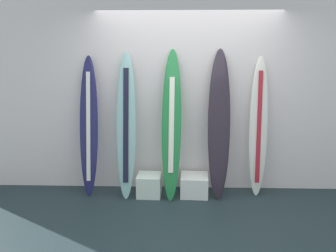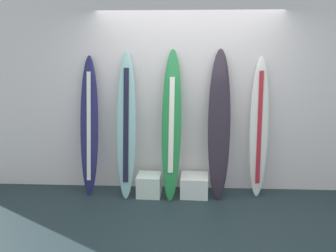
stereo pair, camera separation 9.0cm
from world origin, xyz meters
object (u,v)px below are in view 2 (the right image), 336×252
at_px(surfboard_seafoam, 126,126).
at_px(surfboard_emerald, 171,126).
at_px(display_block_left, 194,185).
at_px(surfboard_navy, 89,127).
at_px(display_block_center, 149,185).
at_px(surfboard_ivory, 259,129).
at_px(surfboard_charcoal, 219,126).

relative_size(surfboard_seafoam, surfboard_emerald, 0.99).
xyz_separation_m(surfboard_seafoam, display_block_left, (0.93, -0.01, -0.83)).
distance_m(surfboard_navy, display_block_center, 1.15).
bearing_deg(surfboard_emerald, display_block_left, 1.71).
distance_m(surfboard_emerald, surfboard_ivory, 1.19).
bearing_deg(surfboard_seafoam, display_block_center, -7.58).
xyz_separation_m(surfboard_emerald, surfboard_ivory, (1.18, 0.10, -0.05)).
bearing_deg(surfboard_ivory, surfboard_seafoam, -177.19).
height_order(surfboard_charcoal, display_block_center, surfboard_charcoal).
relative_size(surfboard_navy, surfboard_charcoal, 0.95).
distance_m(surfboard_charcoal, display_block_center, 1.27).
xyz_separation_m(surfboard_seafoam, surfboard_emerald, (0.61, -0.02, 0.02)).
distance_m(surfboard_charcoal, surfboard_ivory, 0.55).
relative_size(surfboard_emerald, surfboard_ivory, 1.05).
bearing_deg(display_block_left, surfboard_ivory, 6.22).
xyz_separation_m(surfboard_navy, display_block_center, (0.83, -0.08, -0.79)).
xyz_separation_m(surfboard_charcoal, display_block_left, (-0.32, -0.02, -0.85)).
bearing_deg(surfboard_charcoal, surfboard_navy, 179.30).
bearing_deg(surfboard_emerald, surfboard_seafoam, 178.56).
distance_m(surfboard_seafoam, surfboard_charcoal, 1.25).
distance_m(surfboard_ivory, display_block_center, 1.69).
height_order(surfboard_emerald, surfboard_charcoal, surfboard_charcoal).
bearing_deg(display_block_left, display_block_center, -176.81).
height_order(surfboard_ivory, display_block_center, surfboard_ivory).
bearing_deg(surfboard_navy, surfboard_emerald, -2.82).
bearing_deg(display_block_left, surfboard_navy, 178.18).
xyz_separation_m(surfboard_ivory, display_block_left, (-0.86, -0.09, -0.80)).
relative_size(surfboard_navy, display_block_left, 4.90).
xyz_separation_m(surfboard_emerald, display_block_left, (0.32, 0.01, -0.85)).
bearing_deg(display_block_center, display_block_left, 3.19).
bearing_deg(surfboard_navy, surfboard_ivory, 1.19).
bearing_deg(surfboard_emerald, surfboard_navy, 177.18).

